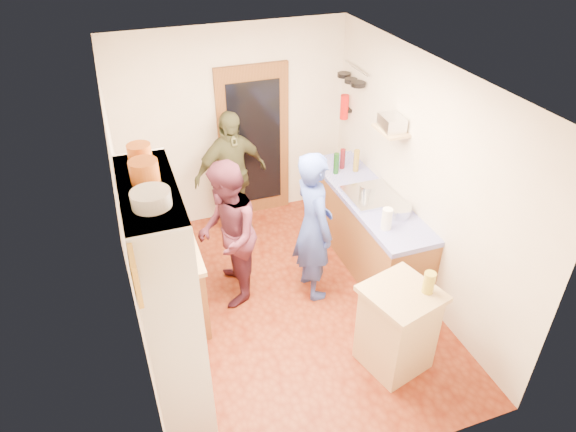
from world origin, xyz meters
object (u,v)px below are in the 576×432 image
island_base (397,330)px  right_counter_base (365,228)px  hutch_body (168,304)px  person_hob (317,227)px  person_back (232,175)px  person_left (230,233)px

island_base → right_counter_base: bearing=73.1°
hutch_body → right_counter_base: size_ratio=1.00×
right_counter_base → person_hob: (-0.80, -0.39, 0.45)m
hutch_body → person_hob: bearing=28.3°
person_back → person_left: bearing=-118.6°
hutch_body → island_base: hutch_body is taller
island_base → person_left: (-1.20, 1.51, 0.41)m
person_hob → person_left: person_hob is taller
right_counter_base → person_hob: bearing=-154.3°
hutch_body → island_base: size_ratio=2.56×
person_back → hutch_body: bearing=-128.6°
hutch_body → person_hob: size_ratio=1.26×
hutch_body → right_counter_base: 2.90m
island_base → person_hob: 1.36m
right_counter_base → person_back: bearing=141.5°
person_back → person_hob: bearing=-82.3°
island_base → person_back: 2.88m
person_left → person_back: 1.25m
island_base → person_back: size_ratio=0.51×
hutch_body → person_back: size_ratio=1.30×
hutch_body → person_back: (1.14, 2.38, -0.25)m
island_base → person_back: person_back is taller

